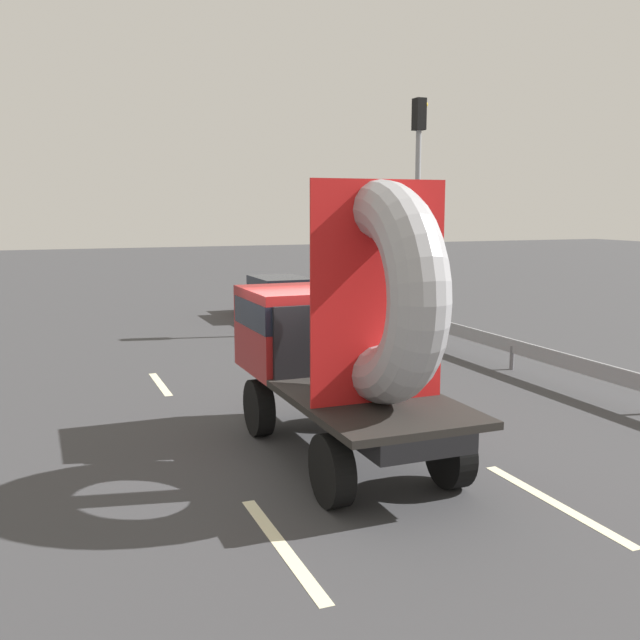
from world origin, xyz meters
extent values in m
plane|color=#38383A|center=(0.00, 0.00, 0.00)|extent=(120.00, 120.00, 0.00)
cylinder|color=black|center=(-0.80, 0.86, 0.46)|extent=(0.28, 0.92, 0.92)
cylinder|color=black|center=(0.90, 0.86, 0.46)|extent=(0.28, 0.92, 0.92)
cylinder|color=black|center=(-0.80, -2.23, 0.46)|extent=(0.28, 0.92, 0.92)
cylinder|color=black|center=(0.90, -2.23, 0.46)|extent=(0.28, 0.92, 0.92)
cube|color=black|center=(0.05, -0.70, 0.91)|extent=(1.30, 4.93, 0.25)
cube|color=maroon|center=(0.05, 0.86, 1.71)|extent=(2.00, 1.81, 1.35)
cube|color=black|center=(0.05, 0.81, 2.01)|extent=(2.02, 1.72, 0.44)
cube|color=black|center=(0.05, -1.61, 1.09)|extent=(2.00, 3.11, 0.10)
cube|color=black|center=(0.05, -0.10, 1.69)|extent=(1.80, 0.08, 1.10)
torus|color=#9E9EA3|center=(0.05, -1.76, 2.59)|extent=(0.76, 2.91, 2.91)
cube|color=red|center=(0.05, -1.76, 2.59)|extent=(1.90, 0.03, 2.91)
cylinder|color=black|center=(2.83, 14.40, 0.32)|extent=(0.22, 0.65, 0.65)
cylinder|color=black|center=(4.41, 14.40, 0.32)|extent=(0.22, 0.65, 0.65)
cylinder|color=black|center=(2.83, 11.68, 0.32)|extent=(0.22, 0.65, 0.65)
cylinder|color=black|center=(4.41, 11.68, 0.32)|extent=(0.22, 0.65, 0.65)
cube|color=maroon|center=(3.62, 13.04, 0.60)|extent=(1.82, 4.26, 0.56)
cube|color=black|center=(3.62, 12.94, 1.13)|extent=(1.64, 2.38, 0.51)
cylinder|color=gray|center=(6.52, 8.81, 2.95)|extent=(0.16, 0.16, 5.91)
cube|color=black|center=(6.52, 8.81, 6.36)|extent=(0.30, 0.36, 0.90)
sphere|color=yellow|center=(6.69, 8.81, 6.64)|extent=(0.20, 0.20, 0.20)
cube|color=gray|center=(6.03, 1.40, 0.55)|extent=(0.06, 15.79, 0.32)
cylinder|color=slate|center=(6.03, 3.38, 0.28)|extent=(0.10, 0.10, 0.55)
cylinder|color=slate|center=(6.03, 7.32, 0.28)|extent=(0.10, 0.10, 0.55)
cube|color=beige|center=(-1.74, -3.05, 0.00)|extent=(0.16, 2.65, 0.01)
cube|color=beige|center=(-1.74, 4.94, 0.00)|extent=(0.16, 2.12, 0.01)
cube|color=beige|center=(1.84, -3.20, 0.00)|extent=(0.16, 2.74, 0.01)
cube|color=beige|center=(1.84, 5.63, 0.00)|extent=(0.16, 2.21, 0.01)
camera|label=1|loc=(-4.11, -10.15, 3.67)|focal=40.68mm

